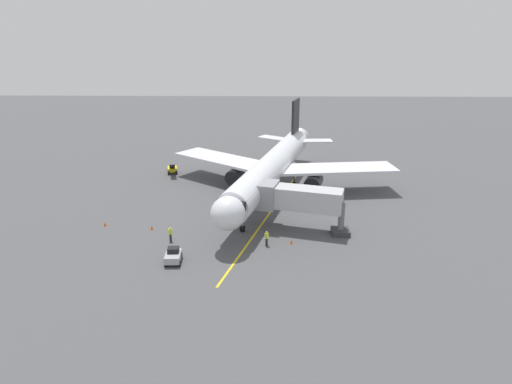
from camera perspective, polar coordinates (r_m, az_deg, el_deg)
ground_plane at (r=64.62m, az=2.75°, el=0.04°), size 220.00×220.00×0.00m
apron_lead_in_line at (r=58.05m, az=2.13°, el=-2.24°), size 10.82×38.64×0.01m
airplane at (r=62.70m, az=2.16°, el=3.27°), size 33.57×39.70×11.50m
jet_bridge at (r=51.17m, az=4.81°, el=-0.83°), size 11.45×5.55×5.40m
ground_crew_marshaller at (r=49.71m, az=-10.98°, el=-5.35°), size 0.47×0.42×1.71m
ground_crew_wing_walker at (r=47.88m, az=1.38°, el=-5.97°), size 0.46×0.45×1.71m
tug_near_nose at (r=45.37m, az=-10.63°, el=-8.10°), size 1.67×2.38×1.50m
baggage_cart_portside at (r=74.83m, az=-0.24°, el=3.30°), size 1.59×2.62×1.27m
belt_loader_starboard_side at (r=74.52m, az=-10.74°, el=2.93°), size 2.21×4.73×2.32m
safety_cone_nose_left at (r=53.35m, az=-13.29°, el=-4.48°), size 0.32×0.32×0.55m
safety_cone_nose_right at (r=55.88m, az=-18.90°, el=-3.92°), size 0.32×0.32×0.55m
safety_cone_wing_port at (r=48.67m, az=4.59°, el=-6.39°), size 0.32×0.32×0.55m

